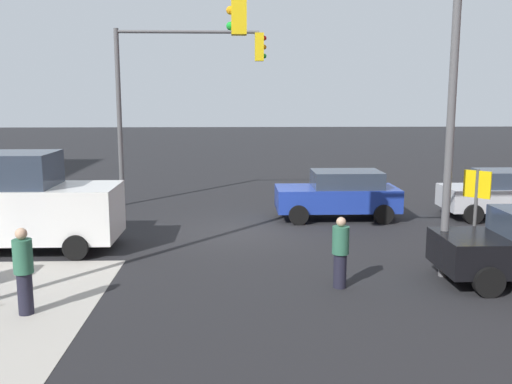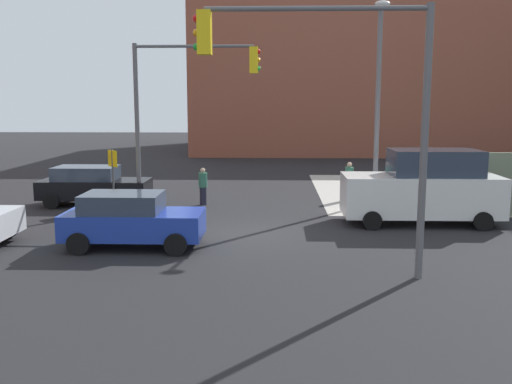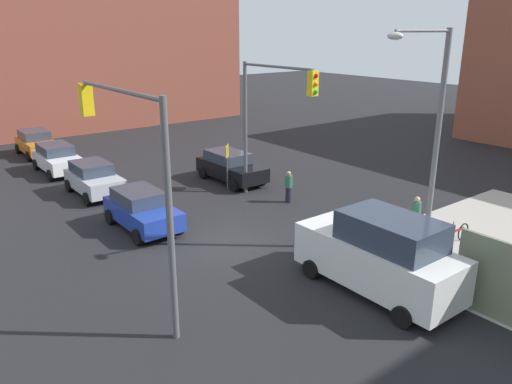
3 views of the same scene
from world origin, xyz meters
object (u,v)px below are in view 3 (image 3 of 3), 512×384
(hatchback_orange, at_px, (36,143))
(sedan_black, at_px, (231,166))
(van_white_delivery, at_px, (380,254))
(street_lamp_corner, at_px, (431,127))
(sedan_silver, at_px, (94,178))
(bicycle_leaning_on_fence, at_px, (456,235))
(pedestrian_waiting, at_px, (416,216))
(mailbox_blue, at_px, (438,244))
(sedan_blue, at_px, (142,209))
(sedan_white, at_px, (57,158))
(bicycle_at_crosswalk, at_px, (243,171))
(traffic_signal_nw_corner, at_px, (270,106))
(traffic_signal_se_corner, at_px, (130,156))
(pedestrian_crossing, at_px, (289,186))

(hatchback_orange, height_order, sedan_black, same)
(van_white_delivery, bearing_deg, street_lamp_corner, 106.11)
(sedan_silver, xyz_separation_m, bicycle_leaning_on_fence, (14.45, 8.93, -0.50))
(bicycle_leaning_on_fence, bearing_deg, sedan_black, -169.69)
(pedestrian_waiting, bearing_deg, bicycle_leaning_on_fence, 100.74)
(van_white_delivery, height_order, pedestrian_waiting, van_white_delivery)
(mailbox_blue, relative_size, sedan_black, 0.32)
(sedan_blue, bearing_deg, sedan_white, -179.36)
(street_lamp_corner, relative_size, pedestrian_waiting, 4.78)
(sedan_silver, xyz_separation_m, pedestrian_waiting, (13.05, 8.23, 0.03))
(sedan_white, bearing_deg, bicycle_at_crosswalk, 47.21)
(sedan_black, bearing_deg, street_lamp_corner, 2.19)
(traffic_signal_nw_corner, relative_size, traffic_signal_se_corner, 1.00)
(hatchback_orange, xyz_separation_m, sedan_white, (5.10, -0.18, 0.00))
(sedan_silver, relative_size, pedestrian_waiting, 2.33)
(mailbox_blue, height_order, bicycle_leaning_on_fence, mailbox_blue)
(van_white_delivery, distance_m, bicycle_leaning_on_fence, 5.51)
(street_lamp_corner, bearing_deg, van_white_delivery, -73.89)
(pedestrian_waiting, bearing_deg, traffic_signal_nw_corner, -89.36)
(hatchback_orange, bearing_deg, sedan_blue, -0.22)
(traffic_signal_se_corner, bearing_deg, sedan_blue, 154.33)
(van_white_delivery, bearing_deg, sedan_blue, -159.16)
(bicycle_leaning_on_fence, bearing_deg, hatchback_orange, -160.22)
(bicycle_leaning_on_fence, height_order, bicycle_at_crosswalk, same)
(mailbox_blue, relative_size, bicycle_leaning_on_fence, 0.82)
(traffic_signal_nw_corner, height_order, bicycle_at_crosswalk, traffic_signal_nw_corner)
(sedan_silver, height_order, bicycle_at_crosswalk, sedan_silver)
(street_lamp_corner, relative_size, pedestrian_crossing, 5.16)
(sedan_silver, bearing_deg, pedestrian_crossing, 45.33)
(bicycle_at_crosswalk, bearing_deg, sedan_white, -132.79)
(sedan_black, bearing_deg, bicycle_leaning_on_fence, 10.31)
(sedan_silver, height_order, van_white_delivery, van_white_delivery)
(van_white_delivery, xyz_separation_m, bicycle_leaning_on_fence, (-0.59, 5.40, -0.93))
(traffic_signal_nw_corner, distance_m, pedestrian_crossing, 3.91)
(traffic_signal_se_corner, bearing_deg, street_lamp_corner, 74.48)
(mailbox_blue, relative_size, van_white_delivery, 0.26)
(sedan_blue, height_order, pedestrian_crossing, sedan_blue)
(van_white_delivery, bearing_deg, bicycle_at_crosswalk, 162.09)
(street_lamp_corner, distance_m, sedan_silver, 16.19)
(sedan_black, relative_size, sedan_silver, 1.14)
(street_lamp_corner, height_order, pedestrian_crossing, street_lamp_corner)
(traffic_signal_se_corner, height_order, pedestrian_waiting, traffic_signal_se_corner)
(traffic_signal_se_corner, relative_size, hatchback_orange, 1.64)
(hatchback_orange, xyz_separation_m, van_white_delivery, (25.42, 3.53, 0.44))
(hatchback_orange, xyz_separation_m, sedan_black, (12.68, 6.72, 0.00))
(sedan_blue, distance_m, hatchback_orange, 15.98)
(van_white_delivery, relative_size, pedestrian_crossing, 3.48)
(hatchback_orange, distance_m, bicycle_leaning_on_fence, 26.39)
(traffic_signal_se_corner, distance_m, pedestrian_waiting, 11.77)
(sedan_white, height_order, pedestrian_crossing, sedan_white)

